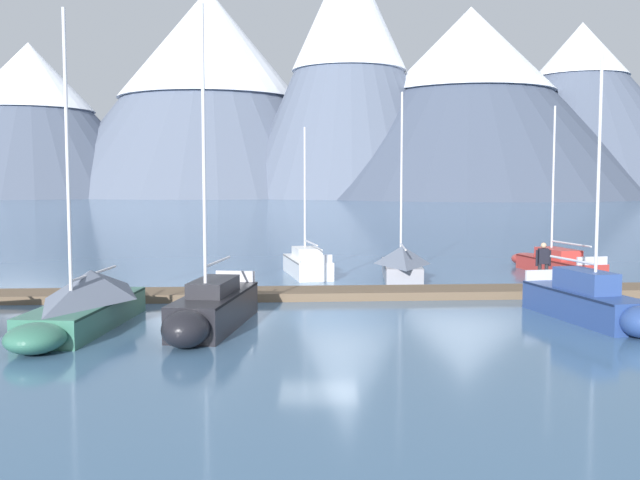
# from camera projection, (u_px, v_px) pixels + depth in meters

# --- Properties ---
(ground_plane) EXTENTS (700.00, 700.00, 0.00)m
(ground_plane) POSITION_uv_depth(u_px,v_px,m) (319.00, 317.00, 23.51)
(ground_plane) COLOR #426689
(mountain_west_summit) EXTENTS (75.22, 75.22, 42.33)m
(mountain_west_summit) POSITION_uv_depth(u_px,v_px,m) (30.00, 116.00, 202.38)
(mountain_west_summit) COLOR #4C566B
(mountain_west_summit) RESTS_ON ground
(mountain_central_massif) EXTENTS (94.42, 94.42, 59.94)m
(mountain_central_massif) POSITION_uv_depth(u_px,v_px,m) (209.00, 86.00, 214.09)
(mountain_central_massif) COLOR slate
(mountain_central_massif) RESTS_ON ground
(mountain_shoulder_ridge) EXTENTS (57.59, 57.59, 66.02)m
(mountain_shoulder_ridge) POSITION_uv_depth(u_px,v_px,m) (349.00, 64.00, 192.32)
(mountain_shoulder_ridge) COLOR slate
(mountain_shoulder_ridge) RESTS_ON ground
(mountain_east_summit) EXTENTS (94.72, 94.72, 50.22)m
(mountain_east_summit) POSITION_uv_depth(u_px,v_px,m) (470.00, 98.00, 194.85)
(mountain_east_summit) COLOR #424C60
(mountain_east_summit) RESTS_ON ground
(mountain_rear_spur) EXTENTS (78.18, 78.18, 47.77)m
(mountain_rear_spur) POSITION_uv_depth(u_px,v_px,m) (581.00, 108.00, 202.34)
(mountain_rear_spur) COLOR #4C566B
(mountain_rear_spur) RESTS_ON ground
(dock) EXTENTS (27.76, 4.23, 0.30)m
(dock) POSITION_uv_depth(u_px,v_px,m) (320.00, 293.00, 27.49)
(dock) COLOR brown
(dock) RESTS_ON ground
(sailboat_second_berth) EXTENTS (2.29, 7.29, 9.11)m
(sailboat_second_berth) POSITION_uv_depth(u_px,v_px,m) (83.00, 302.00, 21.59)
(sailboat_second_berth) COLOR #336B56
(sailboat_second_berth) RESTS_ON ground
(sailboat_mid_dock_port) EXTENTS (2.11, 6.33, 9.26)m
(sailboat_mid_dock_port) POSITION_uv_depth(u_px,v_px,m) (211.00, 308.00, 21.44)
(sailboat_mid_dock_port) COLOR black
(sailboat_mid_dock_port) RESTS_ON ground
(sailboat_mid_dock_starboard) EXTENTS (2.56, 5.72, 6.85)m
(sailboat_mid_dock_starboard) POSITION_uv_depth(u_px,v_px,m) (305.00, 263.00, 34.28)
(sailboat_mid_dock_starboard) COLOR white
(sailboat_mid_dock_starboard) RESTS_ON ground
(sailboat_far_berth) EXTENTS (1.94, 6.07, 8.31)m
(sailboat_far_berth) POSITION_uv_depth(u_px,v_px,m) (401.00, 263.00, 32.63)
(sailboat_far_berth) COLOR #93939E
(sailboat_far_berth) RESTS_ON ground
(sailboat_outer_slip) EXTENTS (2.62, 6.09, 8.35)m
(sailboat_outer_slip) POSITION_uv_depth(u_px,v_px,m) (590.00, 302.00, 22.60)
(sailboat_outer_slip) COLOR navy
(sailboat_outer_slip) RESTS_ON ground
(sailboat_end_of_dock) EXTENTS (3.04, 6.97, 7.90)m
(sailboat_end_of_dock) POSITION_uv_depth(u_px,v_px,m) (552.00, 262.00, 35.06)
(sailboat_end_of_dock) COLOR #B2332D
(sailboat_end_of_dock) RESTS_ON ground
(person_on_dock) EXTENTS (0.59, 0.23, 1.69)m
(person_on_dock) POSITION_uv_depth(u_px,v_px,m) (543.00, 261.00, 28.27)
(person_on_dock) COLOR #232328
(person_on_dock) RESTS_ON dock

